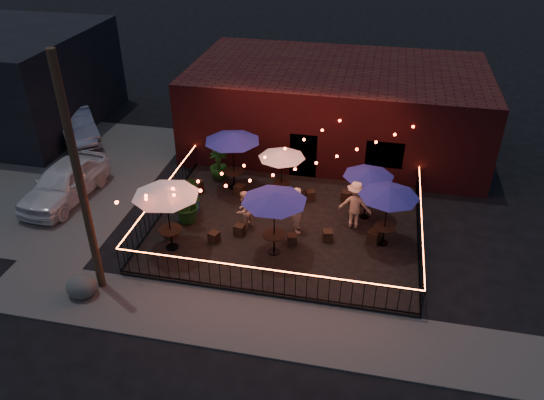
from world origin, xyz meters
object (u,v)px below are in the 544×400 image
(boulder, at_px, (82,287))
(cafe_table_1, at_px, (232,138))
(cooler, at_px, (189,201))
(cafe_table_3, at_px, (282,155))
(cafe_table_4, at_px, (389,193))
(utility_pole, at_px, (80,183))
(cafe_table_5, at_px, (369,173))
(cafe_table_2, at_px, (274,197))
(cafe_table_0, at_px, (165,192))

(boulder, bearing_deg, cafe_table_1, 68.13)
(cooler, bearing_deg, boulder, -117.94)
(cafe_table_3, xyz_separation_m, boulder, (-5.18, -7.31, -1.73))
(cafe_table_1, relative_size, cafe_table_4, 1.11)
(cafe_table_1, xyz_separation_m, boulder, (-3.04, -7.57, -2.15))
(cafe_table_4, distance_m, boulder, 10.82)
(boulder, bearing_deg, cooler, 71.60)
(utility_pole, distance_m, cafe_table_3, 8.49)
(cafe_table_1, distance_m, boulder, 8.44)
(utility_pole, xyz_separation_m, cooler, (1.41, 4.82, -3.37))
(cafe_table_3, distance_m, cafe_table_5, 3.65)
(cafe_table_2, bearing_deg, cafe_table_3, 97.41)
(boulder, bearing_deg, cafe_table_3, 54.67)
(cafe_table_5, xyz_separation_m, boulder, (-8.72, -6.42, -1.76))
(cafe_table_0, xyz_separation_m, cafe_table_4, (7.52, 1.88, -0.20))
(cooler, bearing_deg, cafe_table_0, -95.21)
(cafe_table_0, xyz_separation_m, cooler, (-0.19, 2.48, -1.89))
(utility_pole, bearing_deg, cafe_table_1, 69.21)
(utility_pole, distance_m, cafe_table_0, 3.19)
(utility_pole, bearing_deg, cafe_table_3, 54.53)
(cafe_table_1, bearing_deg, cafe_table_0, -102.77)
(utility_pole, relative_size, cafe_table_3, 3.73)
(cafe_table_4, bearing_deg, cafe_table_1, 156.65)
(cafe_table_0, xyz_separation_m, boulder, (-1.98, -2.91, -2.15))
(cafe_table_2, height_order, cafe_table_3, cafe_table_2)
(cafe_table_3, xyz_separation_m, cafe_table_4, (4.32, -2.52, 0.22))
(cafe_table_0, bearing_deg, cooler, 94.34)
(cafe_table_2, relative_size, cafe_table_5, 1.26)
(cafe_table_3, bearing_deg, cafe_table_1, 172.92)
(utility_pole, distance_m, cafe_table_2, 6.21)
(cooler, bearing_deg, utility_pole, -115.87)
(cafe_table_0, bearing_deg, cafe_table_5, 27.49)
(cafe_table_0, distance_m, cafe_table_1, 4.79)
(cafe_table_2, bearing_deg, cafe_table_5, 44.63)
(cafe_table_4, bearing_deg, cafe_table_3, 149.71)
(cafe_table_5, distance_m, boulder, 10.97)
(cafe_table_0, bearing_deg, boulder, -124.27)
(cafe_table_0, relative_size, cafe_table_1, 1.06)
(cafe_table_0, bearing_deg, cafe_table_4, 14.00)
(cafe_table_1, distance_m, cafe_table_2, 4.93)
(cafe_table_0, bearing_deg, cafe_table_1, 77.23)
(cafe_table_3, xyz_separation_m, cooler, (-3.39, -1.92, -1.48))
(cafe_table_1, distance_m, cafe_table_5, 5.81)
(cafe_table_2, bearing_deg, cafe_table_1, 122.50)
(cafe_table_2, relative_size, cooler, 3.15)
(cafe_table_2, xyz_separation_m, cafe_table_4, (3.82, 1.37, -0.14))
(cooler, distance_m, boulder, 5.69)
(utility_pole, xyz_separation_m, cafe_table_2, (5.31, 2.85, -1.54))
(utility_pole, bearing_deg, cafe_table_5, 35.01)
(cafe_table_3, relative_size, cafe_table_4, 0.90)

